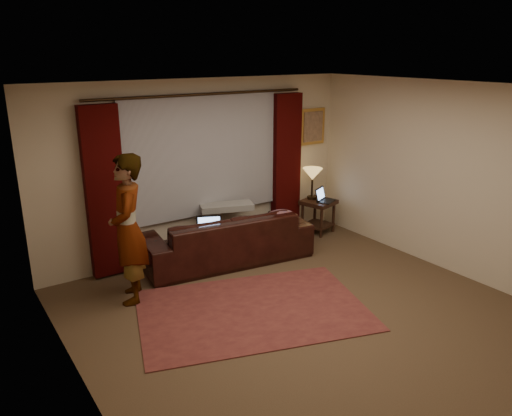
{
  "coord_description": "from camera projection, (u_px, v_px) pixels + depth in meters",
  "views": [
    {
      "loc": [
        -3.38,
        -3.95,
        2.97
      ],
      "look_at": [
        0.1,
        1.2,
        1.0
      ],
      "focal_mm": 35.0,
      "sensor_mm": 36.0,
      "label": 1
    }
  ],
  "objects": [
    {
      "name": "throw_blanket",
      "position": [
        226.0,
        190.0,
        7.41
      ],
      "size": [
        0.85,
        0.56,
        0.09
      ],
      "primitive_type": "cube",
      "rotation": [
        0.0,
        0.0,
        -0.33
      ],
      "color": "gray",
      "rests_on": "sofa"
    },
    {
      "name": "end_table",
      "position": [
        318.0,
        216.0,
        8.45
      ],
      "size": [
        0.61,
        0.61,
        0.57
      ],
      "primitive_type": "cube",
      "rotation": [
        0.0,
        0.0,
        0.28
      ],
      "color": "black",
      "rests_on": "floor"
    },
    {
      "name": "sofa",
      "position": [
        226.0,
        228.0,
        7.26
      ],
      "size": [
        2.58,
        1.37,
        0.99
      ],
      "primitive_type": "imported",
      "rotation": [
        0.0,
        0.0,
        3.01
      ],
      "color": "black",
      "rests_on": "floor"
    },
    {
      "name": "drape_right",
      "position": [
        286.0,
        165.0,
        8.16
      ],
      "size": [
        0.5,
        0.14,
        2.3
      ],
      "primitive_type": "cube",
      "color": "#320403",
      "rests_on": "floor"
    },
    {
      "name": "drape_left",
      "position": [
        105.0,
        193.0,
        6.56
      ],
      "size": [
        0.5,
        0.14,
        2.3
      ],
      "primitive_type": "cube",
      "color": "#320403",
      "rests_on": "floor"
    },
    {
      "name": "laptop_sofa",
      "position": [
        210.0,
        228.0,
        6.9
      ],
      "size": [
        0.48,
        0.49,
        0.25
      ],
      "primitive_type": null,
      "rotation": [
        0.0,
        0.0,
        -0.43
      ],
      "color": "black",
      "rests_on": "sofa"
    },
    {
      "name": "ceiling",
      "position": [
        314.0,
        89.0,
        5.04
      ],
      "size": [
        5.0,
        5.0,
        0.02
      ],
      "primitive_type": "cube",
      "color": "silver",
      "rests_on": "ground"
    },
    {
      "name": "tiffany_lamp",
      "position": [
        312.0,
        184.0,
        8.37
      ],
      "size": [
        0.34,
        0.34,
        0.53
      ],
      "primitive_type": null,
      "rotation": [
        0.0,
        0.0,
        0.02
      ],
      "color": "olive",
      "rests_on": "end_table"
    },
    {
      "name": "clothing_pile",
      "position": [
        280.0,
        218.0,
        7.4
      ],
      "size": [
        0.51,
        0.41,
        0.2
      ],
      "primitive_type": "ellipsoid",
      "rotation": [
        0.0,
        0.0,
        0.07
      ],
      "color": "brown",
      "rests_on": "sofa"
    },
    {
      "name": "sheer_curtain",
      "position": [
        203.0,
        155.0,
        7.3
      ],
      "size": [
        2.5,
        0.05,
        1.8
      ],
      "primitive_type": "cube",
      "color": "#98989F",
      "rests_on": "wall_back"
    },
    {
      "name": "wall_right",
      "position": [
        452.0,
        179.0,
        6.76
      ],
      "size": [
        0.02,
        5.0,
        2.6
      ],
      "primitive_type": "cube",
      "color": "beige",
      "rests_on": "ground"
    },
    {
      "name": "laptop_table",
      "position": [
        326.0,
        195.0,
        8.27
      ],
      "size": [
        0.43,
        0.44,
        0.22
      ],
      "primitive_type": null,
      "rotation": [
        0.0,
        0.0,
        0.46
      ],
      "color": "black",
      "rests_on": "end_table"
    },
    {
      "name": "curtain_rod",
      "position": [
        203.0,
        94.0,
        6.99
      ],
      "size": [
        0.04,
        0.04,
        3.4
      ],
      "primitive_type": "cylinder",
      "color": "black",
      "rests_on": "wall_back"
    },
    {
      "name": "wall_left",
      "position": [
        76.0,
        263.0,
        4.1
      ],
      "size": [
        0.02,
        5.0,
        2.6
      ],
      "primitive_type": "cube",
      "color": "beige",
      "rests_on": "ground"
    },
    {
      "name": "person",
      "position": [
        128.0,
        229.0,
        5.97
      ],
      "size": [
        0.7,
        0.7,
        1.84
      ],
      "primitive_type": "imported",
      "rotation": [
        0.0,
        0.0,
        -1.94
      ],
      "color": "gray",
      "rests_on": "floor"
    },
    {
      "name": "area_rug",
      "position": [
        253.0,
        310.0,
        5.96
      ],
      "size": [
        3.08,
        2.5,
        0.01
      ],
      "primitive_type": "cube",
      "rotation": [
        0.0,
        0.0,
        -0.31
      ],
      "color": "brown",
      "rests_on": "floor"
    },
    {
      "name": "wall_back",
      "position": [
        202.0,
        168.0,
        7.41
      ],
      "size": [
        5.0,
        0.02,
        2.6
      ],
      "primitive_type": "cube",
      "color": "beige",
      "rests_on": "ground"
    },
    {
      "name": "floor",
      "position": [
        306.0,
        317.0,
        5.83
      ],
      "size": [
        5.0,
        5.0,
        0.01
      ],
      "primitive_type": "cube",
      "color": "brown",
      "rests_on": "ground"
    },
    {
      "name": "picture_frame",
      "position": [
        312.0,
        126.0,
        8.37
      ],
      "size": [
        0.5,
        0.04,
        0.6
      ],
      "primitive_type": "cube",
      "color": "gold",
      "rests_on": "wall_back"
    }
  ]
}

